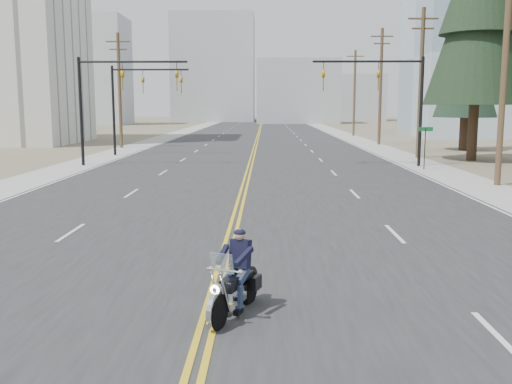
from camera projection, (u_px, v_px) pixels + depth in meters
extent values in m
cube|color=#303033|center=(258.00, 136.00, 74.90)|extent=(20.00, 200.00, 0.01)
cube|color=#A5A5A0|center=(171.00, 136.00, 75.10)|extent=(3.00, 200.00, 0.01)
cube|color=#A5A5A0|center=(346.00, 136.00, 74.70)|extent=(3.00, 200.00, 0.01)
cylinder|color=black|center=(81.00, 112.00, 37.00)|extent=(0.20, 0.20, 7.00)
cylinder|color=black|center=(133.00, 62.00, 36.46)|extent=(7.00, 0.14, 0.14)
imported|color=#BF8C0C|center=(122.00, 72.00, 36.57)|extent=(0.21, 0.26, 1.30)
imported|color=#BF8C0C|center=(177.00, 72.00, 36.51)|extent=(0.21, 0.26, 1.30)
cylinder|color=black|center=(421.00, 112.00, 36.62)|extent=(0.20, 0.20, 7.00)
cylinder|color=black|center=(368.00, 61.00, 36.20)|extent=(7.00, 0.14, 0.14)
imported|color=#BF8C0C|center=(378.00, 72.00, 36.29)|extent=(0.21, 0.26, 1.30)
imported|color=#BF8C0C|center=(324.00, 72.00, 36.35)|extent=(0.21, 0.26, 1.30)
cylinder|color=black|center=(114.00, 111.00, 44.91)|extent=(0.20, 0.20, 7.00)
cylinder|color=black|center=(150.00, 70.00, 44.38)|extent=(6.00, 0.14, 0.14)
imported|color=#BF8C0C|center=(143.00, 78.00, 44.49)|extent=(0.21, 0.26, 1.30)
imported|color=#BF8C0C|center=(181.00, 78.00, 44.43)|extent=(0.21, 0.26, 1.30)
cylinder|color=black|center=(425.00, 149.00, 34.98)|extent=(0.06, 0.06, 2.60)
cube|color=#0C5926|center=(426.00, 129.00, 34.80)|extent=(0.90, 0.03, 0.25)
cylinder|color=brown|center=(505.00, 67.00, 27.36)|extent=(0.30, 0.30, 11.50)
cylinder|color=brown|center=(421.00, 84.00, 42.22)|extent=(0.30, 0.30, 11.00)
cube|color=brown|center=(423.00, 19.00, 41.52)|extent=(2.20, 0.12, 0.12)
cube|color=brown|center=(423.00, 28.00, 41.62)|extent=(1.60, 0.12, 0.12)
cylinder|color=brown|center=(381.00, 87.00, 57.01)|extent=(0.30, 0.30, 11.50)
cube|color=brown|center=(382.00, 36.00, 56.27)|extent=(2.20, 0.12, 0.12)
cube|color=brown|center=(382.00, 44.00, 56.38)|extent=(1.60, 0.12, 0.12)
cylinder|color=brown|center=(354.00, 93.00, 73.86)|extent=(0.30, 0.30, 11.00)
cube|color=brown|center=(355.00, 56.00, 73.15)|extent=(2.20, 0.12, 0.12)
cube|color=brown|center=(355.00, 62.00, 73.26)|extent=(1.60, 0.12, 0.12)
cylinder|color=brown|center=(120.00, 91.00, 52.58)|extent=(0.30, 0.30, 10.50)
cube|color=brown|center=(118.00, 42.00, 51.92)|extent=(2.20, 0.12, 0.12)
cube|color=brown|center=(118.00, 49.00, 52.02)|extent=(1.60, 0.12, 0.12)
cube|color=#9EB5CC|center=(508.00, 58.00, 72.84)|extent=(24.00, 16.00, 20.00)
cube|color=#B7BCC6|center=(93.00, 71.00, 118.34)|extent=(14.00, 12.00, 22.00)
cube|color=#ADB2B7|center=(297.00, 92.00, 128.08)|extent=(18.00, 14.00, 14.00)
cube|color=#B7BCC6|center=(463.00, 80.00, 112.40)|extent=(16.00, 12.00, 18.00)
cube|color=#ADB2B7|center=(214.00, 69.00, 142.36)|extent=(20.00, 15.00, 26.00)
cube|color=#B7BCC6|center=(355.00, 98.00, 152.65)|extent=(14.00, 14.00, 12.00)
cube|color=#ADB2B7|center=(49.00, 88.00, 133.88)|extent=(12.00, 12.00, 16.00)
cylinder|color=#382619|center=(473.00, 133.00, 40.84)|extent=(0.70, 0.70, 3.98)
cone|color=black|center=(479.00, 18.00, 39.65)|extent=(7.16, 7.16, 11.94)
cylinder|color=#382619|center=(463.00, 134.00, 50.39)|extent=(0.68, 0.68, 2.91)
cone|color=black|center=(467.00, 67.00, 49.52)|extent=(5.43, 5.43, 8.73)
cone|color=black|center=(469.00, 37.00, 49.15)|extent=(4.07, 4.07, 6.55)
cone|color=black|center=(470.00, 8.00, 48.78)|extent=(2.72, 2.72, 4.65)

